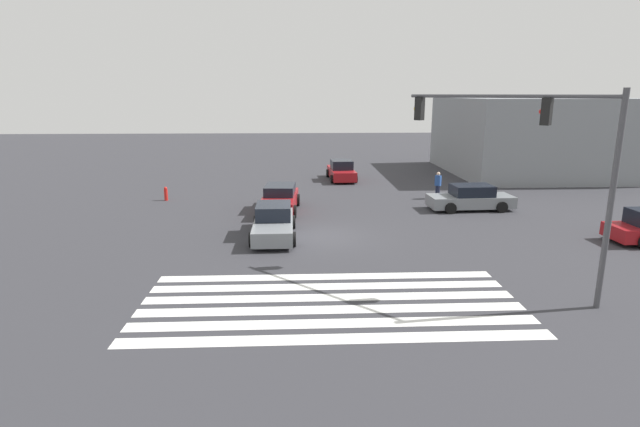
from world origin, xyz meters
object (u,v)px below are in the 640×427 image
at_px(traffic_signal_mast, 542,148).
at_px(car_2, 274,223).
at_px(car_4, 341,171).
at_px(pedestrian, 438,184).
at_px(car_1, 280,199).
at_px(fire_hydrant, 166,194).
at_px(car_0, 471,198).

height_order(traffic_signal_mast, car_2, traffic_signal_mast).
height_order(car_4, pedestrian, pedestrian).
relative_size(car_1, pedestrian, 2.91).
height_order(car_1, car_2, car_2).
bearing_deg(car_1, traffic_signal_mast, 39.86).
xyz_separation_m(car_1, fire_hydrant, (-7.21, 3.24, -0.27)).
bearing_deg(car_0, car_4, -60.56).
xyz_separation_m(traffic_signal_mast, car_0, (2.11, 12.00, -4.16)).
bearing_deg(car_4, pedestrian, -145.92).
height_order(car_1, fire_hydrant, car_1).
bearing_deg(pedestrian, car_1, -29.60).
distance_m(traffic_signal_mast, car_4, 23.24).
bearing_deg(car_2, car_4, 163.17).
distance_m(car_1, car_2, 5.19).
bearing_deg(car_1, car_2, 2.51).
distance_m(car_1, fire_hydrant, 7.91).
bearing_deg(car_2, car_1, 178.17).
distance_m(car_2, car_4, 16.16).
bearing_deg(car_0, traffic_signal_mast, 77.37).
distance_m(car_1, pedestrian, 10.37).
height_order(car_2, pedestrian, pedestrian).
bearing_deg(traffic_signal_mast, fire_hydrant, 1.31).
relative_size(car_1, car_4, 1.07).
bearing_deg(pedestrian, fire_hydrant, -47.38).
relative_size(traffic_signal_mast, car_2, 1.37).
relative_size(car_0, fire_hydrant, 5.64).
bearing_deg(pedestrian, car_0, 61.42).
xyz_separation_m(car_0, fire_hydrant, (-18.15, 3.33, -0.23)).
height_order(traffic_signal_mast, pedestrian, traffic_signal_mast).
bearing_deg(fire_hydrant, car_1, -24.18).
bearing_deg(car_1, car_0, 93.21).
xyz_separation_m(car_2, fire_hydrant, (-7.10, 8.42, -0.25)).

